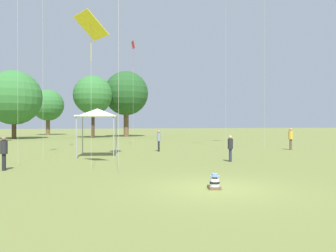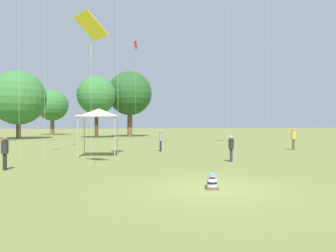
# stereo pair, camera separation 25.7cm
# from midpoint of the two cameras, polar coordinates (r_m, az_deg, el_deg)

# --- Properties ---
(ground_plane) EXTENTS (300.00, 300.00, 0.00)m
(ground_plane) POSITION_cam_midpoint_polar(r_m,az_deg,el_deg) (11.44, 7.66, -10.74)
(ground_plane) COLOR olive
(seated_toddler) EXTENTS (0.49, 0.57, 0.55)m
(seated_toddler) POSITION_cam_midpoint_polar(r_m,az_deg,el_deg) (11.28, 7.44, -9.75)
(seated_toddler) COLOR brown
(seated_toddler) RESTS_ON ground
(person_standing_0) EXTENTS (0.54, 0.54, 1.86)m
(person_standing_0) POSITION_cam_midpoint_polar(r_m,az_deg,el_deg) (29.60, 20.36, -1.79)
(person_standing_0) COLOR brown
(person_standing_0) RESTS_ON ground
(person_standing_1) EXTENTS (0.30, 0.30, 1.70)m
(person_standing_1) POSITION_cam_midpoint_polar(r_m,az_deg,el_deg) (26.17, -1.90, -2.18)
(person_standing_1) COLOR black
(person_standing_1) RESTS_ON ground
(person_standing_3) EXTENTS (0.42, 0.42, 1.62)m
(person_standing_3) POSITION_cam_midpoint_polar(r_m,az_deg,el_deg) (17.35, -27.06, -3.77)
(person_standing_3) COLOR black
(person_standing_3) RESTS_ON ground
(person_standing_4) EXTENTS (0.43, 0.43, 1.53)m
(person_standing_4) POSITION_cam_midpoint_polar(r_m,az_deg,el_deg) (19.38, 10.43, -3.45)
(person_standing_4) COLOR #282D42
(person_standing_4) RESTS_ON ground
(canopy_tent) EXTENTS (3.04, 3.04, 3.24)m
(canopy_tent) POSITION_cam_midpoint_polar(r_m,az_deg,el_deg) (22.50, -12.53, 2.22)
(canopy_tent) COLOR white
(canopy_tent) RESTS_ON ground
(kite_1) EXTENTS (0.26, 0.76, 10.31)m
(kite_1) POSITION_cam_midpoint_polar(r_m,az_deg,el_deg) (32.97, -6.32, 12.98)
(kite_1) COLOR red
(kite_1) RESTS_ON ground
(kite_4) EXTENTS (1.62, 1.80, 7.33)m
(kite_4) POSITION_cam_midpoint_polar(r_m,az_deg,el_deg) (16.55, -13.72, 16.37)
(kite_4) COLOR yellow
(kite_4) RESTS_ON ground
(distant_tree_0) EXTENTS (6.15, 6.15, 9.89)m
(distant_tree_0) POSITION_cam_midpoint_polar(r_m,az_deg,el_deg) (53.48, -13.10, 5.26)
(distant_tree_0) COLOR #473323
(distant_tree_0) RESTS_ON ground
(distant_tree_1) EXTENTS (6.28, 6.28, 9.15)m
(distant_tree_1) POSITION_cam_midpoint_polar(r_m,az_deg,el_deg) (70.18, -20.28, 3.41)
(distant_tree_1) COLOR brown
(distant_tree_1) RESTS_ON ground
(distant_tree_2) EXTENTS (7.95, 7.95, 10.04)m
(distant_tree_2) POSITION_cam_midpoint_polar(r_m,az_deg,el_deg) (52.99, -25.38, 4.49)
(distant_tree_2) COLOR #473323
(distant_tree_2) RESTS_ON ground
(distant_tree_3) EXTENTS (7.62, 7.62, 11.35)m
(distant_tree_3) POSITION_cam_midpoint_polar(r_m,az_deg,el_deg) (57.39, -7.43, 5.64)
(distant_tree_3) COLOR brown
(distant_tree_3) RESTS_ON ground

